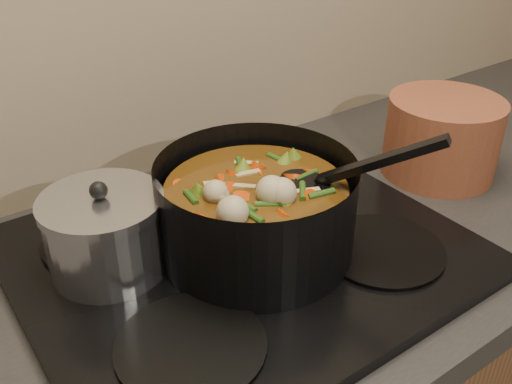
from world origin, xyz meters
TOP-DOWN VIEW (x-y plane):
  - stovetop at (0.00, 1.93)m, footprint 0.62×0.54m
  - stockpot at (0.02, 1.91)m, footprint 0.36×0.36m
  - saucepan at (-0.18, 2.00)m, footprint 0.17×0.17m
  - terracotta_crock at (0.45, 1.93)m, footprint 0.22×0.22m

SIDE VIEW (x-z plane):
  - stovetop at x=0.00m, z-range 0.91..0.93m
  - terracotta_crock at x=0.45m, z-range 0.91..1.05m
  - saucepan at x=-0.18m, z-range 0.92..1.05m
  - stockpot at x=0.02m, z-range 0.89..1.10m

